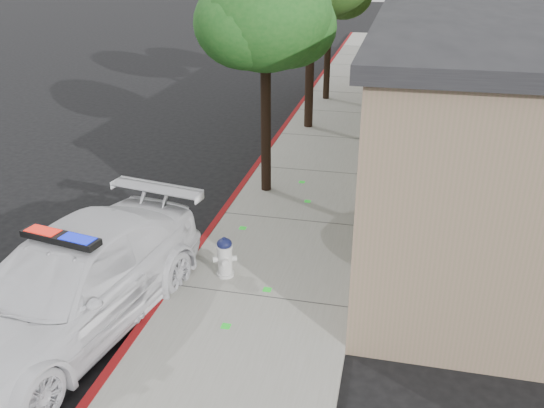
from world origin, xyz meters
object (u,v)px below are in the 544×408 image
(police_car, at_px, (69,286))
(street_tree_near, at_px, (266,19))
(fire_hydrant, at_px, (225,257))
(clapboard_building, at_px, (514,80))

(police_car, bearing_deg, street_tree_near, 83.54)
(police_car, xyz_separation_m, fire_hydrant, (1.92, 1.80, -0.25))
(police_car, xyz_separation_m, street_tree_near, (1.72, 5.80, 3.30))
(fire_hydrant, distance_m, street_tree_near, 5.35)
(police_car, distance_m, fire_hydrant, 2.64)
(police_car, height_order, fire_hydrant, police_car)
(clapboard_building, height_order, fire_hydrant, clapboard_building)
(fire_hydrant, xyz_separation_m, street_tree_near, (-0.19, 4.00, 3.55))
(clapboard_building, distance_m, police_car, 12.93)
(fire_hydrant, height_order, street_tree_near, street_tree_near)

